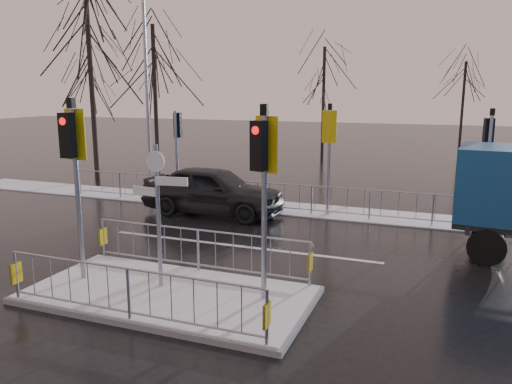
% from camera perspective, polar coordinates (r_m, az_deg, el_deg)
% --- Properties ---
extents(ground, '(120.00, 120.00, 0.00)m').
position_cam_1_polar(ground, '(10.93, -9.95, -11.80)').
color(ground, black).
rests_on(ground, ground).
extents(snow_verge, '(30.00, 2.00, 0.04)m').
position_cam_1_polar(snow_verge, '(18.46, 3.80, -1.90)').
color(snow_verge, white).
rests_on(snow_verge, ground).
extents(lane_markings, '(8.00, 11.38, 0.01)m').
position_cam_1_polar(lane_markings, '(10.67, -10.89, -12.41)').
color(lane_markings, silver).
rests_on(lane_markings, ground).
extents(traffic_island, '(6.00, 3.04, 4.15)m').
position_cam_1_polar(traffic_island, '(10.80, -10.05, -9.86)').
color(traffic_island, slate).
rests_on(traffic_island, ground).
extents(far_kerb_fixtures, '(18.00, 0.65, 3.83)m').
position_cam_1_polar(far_kerb_fixtures, '(17.69, 4.27, 0.81)').
color(far_kerb_fixtures, gray).
rests_on(far_kerb_fixtures, ground).
extents(car_far_lane, '(5.06, 2.12, 1.71)m').
position_cam_1_polar(car_far_lane, '(17.59, -4.91, 0.20)').
color(car_far_lane, black).
rests_on(car_far_lane, ground).
extents(tree_near_a, '(4.75, 4.75, 8.97)m').
position_cam_1_polar(tree_near_a, '(25.19, -18.52, 15.08)').
color(tree_near_a, black).
rests_on(tree_near_a, ground).
extents(tree_near_b, '(4.00, 4.00, 7.55)m').
position_cam_1_polar(tree_near_b, '(24.91, -11.55, 13.25)').
color(tree_near_b, black).
rests_on(tree_near_b, ground).
extents(tree_near_c, '(3.50, 3.50, 6.61)m').
position_cam_1_polar(tree_near_c, '(28.33, -18.25, 11.37)').
color(tree_near_c, black).
rests_on(tree_near_c, ground).
extents(tree_far_a, '(3.75, 3.75, 7.08)m').
position_cam_1_polar(tree_far_a, '(31.42, 7.76, 12.38)').
color(tree_far_a, black).
rests_on(tree_far_a, ground).
extents(tree_far_b, '(3.25, 3.25, 6.14)m').
position_cam_1_polar(tree_far_b, '(32.58, 22.64, 10.45)').
color(tree_far_b, black).
rests_on(tree_far_b, ground).
extents(street_lamp_left, '(1.25, 0.18, 8.20)m').
position_cam_1_polar(street_lamp_left, '(21.52, -12.22, 11.79)').
color(street_lamp_left, gray).
rests_on(street_lamp_left, ground).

